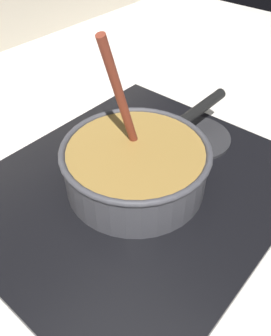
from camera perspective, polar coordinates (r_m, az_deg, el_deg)
ground at (r=0.56m, az=-2.83°, el=-16.60°), size 2.40×1.60×0.04m
hob_plate at (r=0.64m, az=0.00°, el=-3.04°), size 0.56×0.48×0.01m
burner_ring at (r=0.64m, az=0.00°, el=-2.39°), size 0.18×0.18×0.01m
spare_burner at (r=0.75m, az=9.16°, el=4.93°), size 0.15×0.15×0.01m
cooking_pan at (r=0.61m, az=0.09°, el=0.47°), size 0.40×0.25×0.28m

